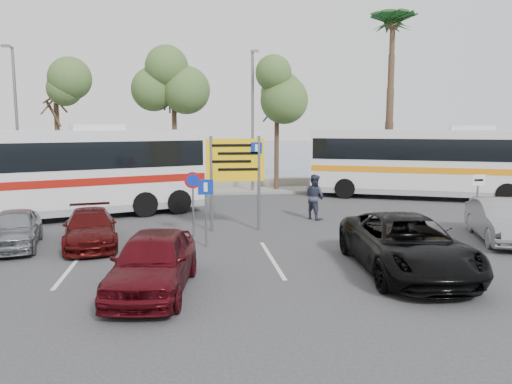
{
  "coord_description": "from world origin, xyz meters",
  "views": [
    {
      "loc": [
        -0.74,
        -15.42,
        4.04
      ],
      "look_at": [
        1.76,
        3.0,
        1.5
      ],
      "focal_mm": 35.0,
      "sensor_mm": 36.0,
      "label": 1
    }
  ],
  "objects": [
    {
      "name": "ground",
      "position": [
        0.0,
        0.0,
        0.0
      ],
      "size": [
        120.0,
        120.0,
        0.0
      ],
      "primitive_type": "plane",
      "color": "#303032",
      "rests_on": "ground"
    },
    {
      "name": "kerb_strip",
      "position": [
        0.0,
        14.0,
        0.07
      ],
      "size": [
        44.0,
        2.4,
        0.15
      ],
      "primitive_type": "cube",
      "color": "gray",
      "rests_on": "ground"
    },
    {
      "name": "seawall",
      "position": [
        0.0,
        16.0,
        0.3
      ],
      "size": [
        48.0,
        0.8,
        0.6
      ],
      "primitive_type": "cube",
      "color": "gray",
      "rests_on": "ground"
    },
    {
      "name": "sea",
      "position": [
        0.0,
        60.0,
        0.01
      ],
      "size": [
        140.0,
        140.0,
        0.0
      ],
      "primitive_type": "plane",
      "color": "#465770",
      "rests_on": "ground"
    },
    {
      "name": "tree_left",
      "position": [
        -8.0,
        14.0,
        6.0
      ],
      "size": [
        3.2,
        3.2,
        7.2
      ],
      "color": "#382619",
      "rests_on": "kerb_strip"
    },
    {
      "name": "tree_mid",
      "position": [
        -1.5,
        14.0,
        6.65
      ],
      "size": [
        3.2,
        3.2,
        8.0
      ],
      "color": "#382619",
      "rests_on": "kerb_strip"
    },
    {
      "name": "tree_right",
      "position": [
        4.5,
        14.0,
        6.17
      ],
      "size": [
        3.2,
        3.2,
        7.4
      ],
      "color": "#382619",
      "rests_on": "kerb_strip"
    },
    {
      "name": "palm_tree",
      "position": [
        11.5,
        14.0,
        9.87
      ],
      "size": [
        4.8,
        4.8,
        11.2
      ],
      "color": "#382619",
      "rests_on": "kerb_strip"
    },
    {
      "name": "street_lamp_left",
      "position": [
        -10.0,
        13.52,
        4.6
      ],
      "size": [
        0.45,
        1.15,
        8.01
      ],
      "color": "slate",
      "rests_on": "kerb_strip"
    },
    {
      "name": "street_lamp_right",
      "position": [
        3.0,
        13.52,
        4.6
      ],
      "size": [
        0.45,
        1.15,
        8.01
      ],
      "color": "slate",
      "rests_on": "kerb_strip"
    },
    {
      "name": "direction_sign",
      "position": [
        1.0,
        3.2,
        2.43
      ],
      "size": [
        2.2,
        0.12,
        3.6
      ],
      "color": "slate",
      "rests_on": "ground"
    },
    {
      "name": "sign_no_stop",
      "position": [
        -0.6,
        2.38,
        1.58
      ],
      "size": [
        0.6,
        0.08,
        2.35
      ],
      "color": "slate",
      "rests_on": "ground"
    },
    {
      "name": "sign_parking",
      "position": [
        -0.2,
        0.79,
        1.47
      ],
      "size": [
        0.5,
        0.07,
        2.25
      ],
      "color": "slate",
      "rests_on": "ground"
    },
    {
      "name": "sign_taxi",
      "position": [
        9.8,
        1.49,
        1.42
      ],
      "size": [
        0.5,
        0.07,
        2.2
      ],
      "color": "slate",
      "rests_on": "ground"
    },
    {
      "name": "lane_markings",
      "position": [
        -1.14,
        -1.0,
        0.0
      ],
      "size": [
        12.02,
        4.2,
        0.01
      ],
      "primitive_type": null,
      "color": "silver",
      "rests_on": "ground"
    },
    {
      "name": "coach_bus_left",
      "position": [
        -6.5,
        6.5,
        1.87
      ],
      "size": [
        13.09,
        7.02,
        4.03
      ],
      "color": "silver",
      "rests_on": "ground"
    },
    {
      "name": "coach_bus_right",
      "position": [
        12.31,
        10.04,
        1.85
      ],
      "size": [
        12.81,
        7.56,
        3.98
      ],
      "color": "silver",
      "rests_on": "ground"
    },
    {
      "name": "car_silver_a",
      "position": [
        -6.43,
        1.5,
        0.64
      ],
      "size": [
        2.16,
        3.95,
        1.27
      ],
      "primitive_type": "imported",
      "rotation": [
        0.0,
        0.0,
        0.18
      ],
      "color": "gray",
      "rests_on": "ground"
    },
    {
      "name": "car_maroon",
      "position": [
        -4.03,
        1.5,
        0.6
      ],
      "size": [
        2.38,
        4.34,
        1.19
      ],
      "primitive_type": "imported",
      "rotation": [
        0.0,
        0.0,
        0.18
      ],
      "color": "#460C0B",
      "rests_on": "ground"
    },
    {
      "name": "car_red",
      "position": [
        -1.63,
        -3.5,
        0.75
      ],
      "size": [
        2.34,
        4.58,
        1.49
      ],
      "primitive_type": "imported",
      "rotation": [
        0.0,
        0.0,
        -0.14
      ],
      "color": "#4E0B12",
      "rests_on": "ground"
    },
    {
      "name": "suv_black",
      "position": [
        5.11,
        -2.82,
        0.78
      ],
      "size": [
        2.92,
        5.74,
        1.55
      ],
      "primitive_type": "imported",
      "rotation": [
        0.0,
        0.0,
        -0.06
      ],
      "color": "black",
      "rests_on": "ground"
    },
    {
      "name": "car_silver_b",
      "position": [
        10.0,
        0.27,
        0.72
      ],
      "size": [
        2.83,
        4.65,
        1.45
      ],
      "primitive_type": "imported",
      "rotation": [
        0.0,
        0.0,
        -0.32
      ],
      "color": "gray",
      "rests_on": "ground"
    },
    {
      "name": "pedestrian_far",
      "position": [
        4.55,
        5.07,
        0.96
      ],
      "size": [
        1.12,
        1.18,
        1.93
      ],
      "primitive_type": "imported",
      "rotation": [
        0.0,
        0.0,
        2.15
      ],
      "color": "#303448",
      "rests_on": "ground"
    }
  ]
}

